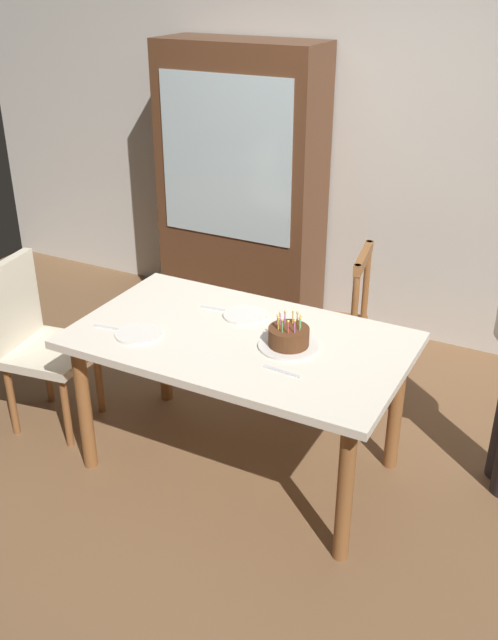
{
  "coord_description": "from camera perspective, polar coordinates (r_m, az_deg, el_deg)",
  "views": [
    {
      "loc": [
        1.39,
        -2.58,
        2.33
      ],
      "look_at": [
        0.05,
        0.0,
        0.85
      ],
      "focal_mm": 39.81,
      "sensor_mm": 36.0,
      "label": 1
    }
  ],
  "objects": [
    {
      "name": "plate_far_side",
      "position": [
        3.52,
        -0.31,
        0.41
      ],
      "size": [
        0.22,
        0.22,
        0.01
      ],
      "primitive_type": "cylinder",
      "color": "white",
      "rests_on": "dining_table"
    },
    {
      "name": "china_cabinet",
      "position": [
        4.89,
        -0.61,
        10.56
      ],
      "size": [
        1.1,
        0.45,
        1.9
      ],
      "color": "#56331E",
      "rests_on": "ground"
    },
    {
      "name": "plate_near_celebrant",
      "position": [
        3.38,
        -8.88,
        -1.11
      ],
      "size": [
        0.22,
        0.22,
        0.01
      ],
      "primitive_type": "cylinder",
      "color": "white",
      "rests_on": "dining_table"
    },
    {
      "name": "fork_near_celebrant",
      "position": [
        3.47,
        -11.1,
        -0.63
      ],
      "size": [
        0.18,
        0.05,
        0.01
      ],
      "primitive_type": "cube",
      "rotation": [
        0.0,
        0.0,
        0.17
      ],
      "color": "silver",
      "rests_on": "dining_table"
    },
    {
      "name": "back_wall",
      "position": [
        4.76,
        10.1,
        14.01
      ],
      "size": [
        6.4,
        0.1,
        2.6
      ],
      "primitive_type": "cube",
      "color": "beige",
      "rests_on": "ground"
    },
    {
      "name": "chair_upholstered",
      "position": [
        3.97,
        -16.86,
        -1.24
      ],
      "size": [
        0.5,
        0.5,
        0.95
      ],
      "color": "beige",
      "rests_on": "ground"
    },
    {
      "name": "ground",
      "position": [
        3.75,
        -0.69,
        -11.53
      ],
      "size": [
        6.4,
        6.4,
        0.0
      ],
      "primitive_type": "plane",
      "color": "brown"
    },
    {
      "name": "chair_spindle_back",
      "position": [
        4.04,
        6.36,
        -0.81
      ],
      "size": [
        0.51,
        0.51,
        0.95
      ],
      "color": "brown",
      "rests_on": "ground"
    },
    {
      "name": "fork_far_side",
      "position": [
        3.59,
        -2.59,
        0.87
      ],
      "size": [
        0.18,
        0.04,
        0.01
      ],
      "primitive_type": "cube",
      "rotation": [
        0.0,
        0.0,
        0.13
      ],
      "color": "silver",
      "rests_on": "dining_table"
    },
    {
      "name": "fork_near_guest",
      "position": [
        3.05,
        2.63,
        -4.14
      ],
      "size": [
        0.18,
        0.03,
        0.01
      ],
      "primitive_type": "cube",
      "rotation": [
        0.0,
        0.0,
        -0.07
      ],
      "color": "silver",
      "rests_on": "dining_table"
    },
    {
      "name": "birthday_cake",
      "position": [
        3.23,
        3.2,
        -1.49
      ],
      "size": [
        0.28,
        0.28,
        0.16
      ],
      "color": "silver",
      "rests_on": "dining_table"
    },
    {
      "name": "dining_table",
      "position": [
        3.38,
        -0.75,
        -2.75
      ],
      "size": [
        1.57,
        0.91,
        0.75
      ],
      "color": "silver",
      "rests_on": "ground"
    }
  ]
}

